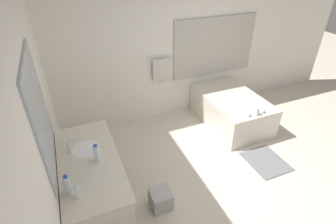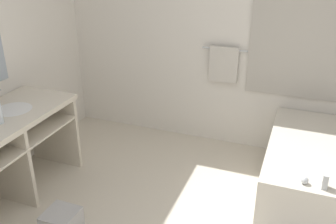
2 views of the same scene
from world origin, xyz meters
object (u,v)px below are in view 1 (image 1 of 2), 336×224
(bathtub, at_px, (231,108))
(water_bottle_1, at_px, (68,184))
(soap_dispenser, at_px, (77,192))
(water_bottle_2, at_px, (97,154))
(waste_bin, at_px, (161,199))

(bathtub, relative_size, water_bottle_1, 6.81)
(bathtub, bearing_deg, soap_dispenser, -151.51)
(water_bottle_2, bearing_deg, water_bottle_1, -134.95)
(bathtub, height_order, soap_dispenser, soap_dispenser)
(water_bottle_2, xyz_separation_m, waste_bin, (0.66, -0.20, -0.82))
(bathtub, bearing_deg, waste_bin, -145.82)
(bathtub, distance_m, soap_dispenser, 3.28)
(water_bottle_1, bearing_deg, bathtub, 26.25)
(bathtub, distance_m, waste_bin, 2.32)
(bathtub, height_order, waste_bin, bathtub)
(waste_bin, bearing_deg, bathtub, 34.18)
(water_bottle_1, xyz_separation_m, water_bottle_2, (0.33, 0.33, 0.00))
(water_bottle_1, height_order, water_bottle_2, water_bottle_2)
(bathtub, relative_size, soap_dispenser, 8.55)
(bathtub, xyz_separation_m, water_bottle_1, (-2.90, -1.43, 0.64))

